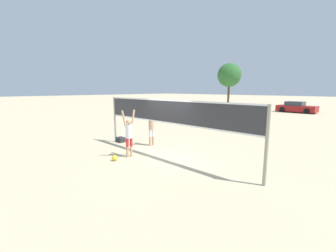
% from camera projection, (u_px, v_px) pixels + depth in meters
% --- Properties ---
extents(ground_plane, '(200.00, 200.00, 0.00)m').
position_uv_depth(ground_plane, '(168.00, 157.00, 9.67)').
color(ground_plane, beige).
extents(volleyball_net, '(8.31, 0.11, 2.47)m').
position_uv_depth(volleyball_net, '(168.00, 115.00, 9.38)').
color(volleyball_net, gray).
rests_on(volleyball_net, ground_plane).
extents(player_spiker, '(0.28, 0.69, 2.03)m').
position_uv_depth(player_spiker, '(129.00, 133.00, 9.55)').
color(player_spiker, tan).
rests_on(player_spiker, ground_plane).
extents(player_blocker, '(0.28, 0.70, 2.08)m').
position_uv_depth(player_blocker, '(151.00, 125.00, 11.49)').
color(player_blocker, tan).
rests_on(player_blocker, ground_plane).
extents(volleyball, '(0.24, 0.24, 0.24)m').
position_uv_depth(volleyball, '(115.00, 158.00, 9.15)').
color(volleyball, yellow).
rests_on(volleyball, ground_plane).
extents(gear_bag, '(0.46, 0.34, 0.27)m').
position_uv_depth(gear_bag, '(121.00, 140.00, 12.39)').
color(gear_bag, '#2D2D33').
rests_on(gear_bag, ground_plane).
extents(parked_car_near, '(4.47, 2.10, 1.36)m').
position_uv_depth(parked_car_near, '(296.00, 108.00, 28.03)').
color(parked_car_near, maroon).
rests_on(parked_car_near, ground_plane).
extents(tree_left_cluster, '(4.14, 4.14, 7.42)m').
position_uv_depth(tree_left_cluster, '(229.00, 75.00, 39.63)').
color(tree_left_cluster, '#4C3823').
rests_on(tree_left_cluster, ground_plane).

